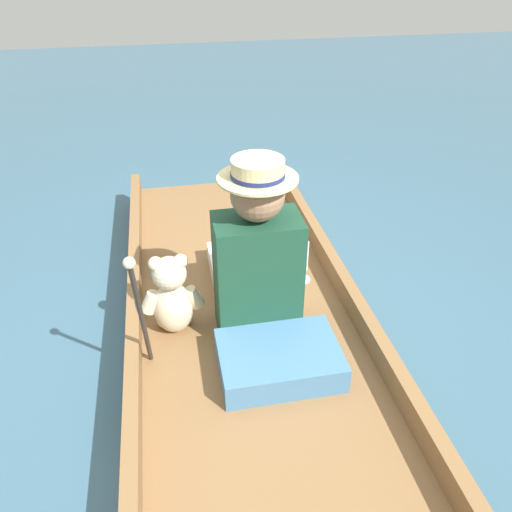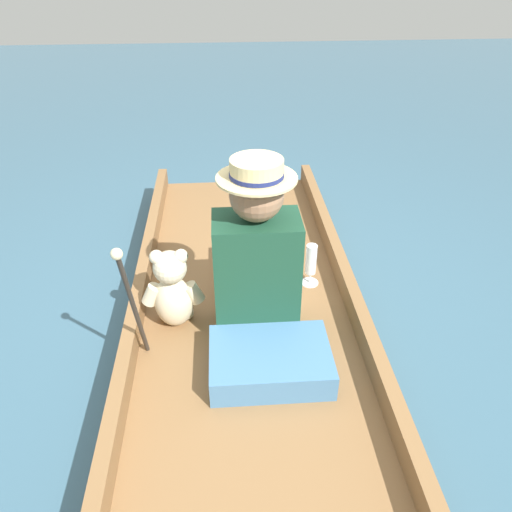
# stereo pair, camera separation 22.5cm
# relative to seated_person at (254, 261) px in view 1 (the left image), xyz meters

# --- Properties ---
(ground_plane) EXTENTS (16.00, 16.00, 0.00)m
(ground_plane) POSITION_rel_seated_person_xyz_m (-0.04, 0.01, -0.46)
(ground_plane) COLOR #385B70
(punt_boat) EXTENTS (1.14, 3.18, 0.25)m
(punt_boat) POSITION_rel_seated_person_xyz_m (-0.04, 0.01, -0.39)
(punt_boat) COLOR brown
(punt_boat) RESTS_ON ground_plane
(seat_cushion) EXTENTS (0.52, 0.36, 0.13)m
(seat_cushion) POSITION_rel_seated_person_xyz_m (0.04, -0.38, -0.27)
(seat_cushion) COLOR teal
(seat_cushion) RESTS_ON punt_boat
(seated_person) EXTENTS (0.38, 0.82, 0.87)m
(seated_person) POSITION_rel_seated_person_xyz_m (0.00, 0.00, 0.00)
(seated_person) COLOR white
(seated_person) RESTS_ON punt_boat
(teddy_bear) EXTENTS (0.30, 0.18, 0.43)m
(teddy_bear) POSITION_rel_seated_person_xyz_m (-0.39, -0.03, -0.13)
(teddy_bear) COLOR beige
(teddy_bear) RESTS_ON punt_boat
(wine_glass) EXTENTS (0.10, 0.10, 0.24)m
(wine_glass) POSITION_rel_seated_person_xyz_m (0.32, 0.25, -0.19)
(wine_glass) COLOR silver
(wine_glass) RESTS_ON punt_boat
(walking_cane) EXTENTS (0.04, 0.27, 0.71)m
(walking_cane) POSITION_rel_seated_person_xyz_m (-0.51, -0.35, 0.09)
(walking_cane) COLOR #2D2823
(walking_cane) RESTS_ON punt_boat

